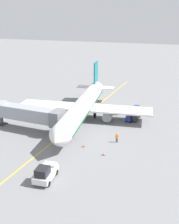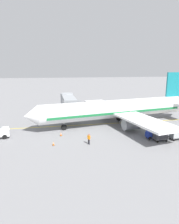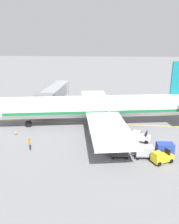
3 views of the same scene
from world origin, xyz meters
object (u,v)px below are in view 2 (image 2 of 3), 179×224
(baggage_tug_spare, at_px, (153,135))
(ground_crew_wing_walker, at_px, (89,139))
(jet_bridge, at_px, (69,103))
(parked_airliner, at_px, (117,109))
(safety_cone_nose_left, at_px, (61,134))
(safety_cone_nose_right, at_px, (53,144))
(baggage_cart_front, at_px, (160,135))
(baggage_cart_second_in_train, at_px, (177,134))
(baggage_tug_lead, at_px, (162,127))

(baggage_tug_spare, height_order, ground_crew_wing_walker, ground_crew_wing_walker)
(jet_bridge, height_order, ground_crew_wing_walker, jet_bridge)
(parked_airliner, bearing_deg, safety_cone_nose_left, 114.17)
(safety_cone_nose_right, bearing_deg, parked_airliner, -54.31)
(baggage_cart_front, relative_size, baggage_cart_second_in_train, 1.00)
(safety_cone_nose_left, distance_m, safety_cone_nose_right, 4.46)
(baggage_cart_second_in_train, distance_m, safety_cone_nose_right, 20.15)
(jet_bridge, relative_size, ground_crew_wing_walker, 9.74)
(baggage_tug_lead, xyz_separation_m, baggage_cart_second_in_train, (-4.89, 0.12, 0.24))
(baggage_cart_front, xyz_separation_m, safety_cone_nose_left, (5.56, 15.72, -0.66))
(parked_airliner, bearing_deg, jet_bridge, 48.12)
(jet_bridge, distance_m, baggage_tug_lead, 21.75)
(parked_airliner, bearing_deg, baggage_tug_lead, -131.72)
(jet_bridge, height_order, baggage_cart_second_in_train, jet_bridge)
(baggage_tug_lead, distance_m, safety_cone_nose_left, 18.86)
(safety_cone_nose_left, bearing_deg, jet_bridge, -11.37)
(ground_crew_wing_walker, distance_m, safety_cone_nose_right, 5.50)
(ground_crew_wing_walker, height_order, safety_cone_nose_right, ground_crew_wing_walker)
(parked_airliner, height_order, safety_cone_nose_right, parked_airliner)
(jet_bridge, xyz_separation_m, safety_cone_nose_left, (-13.75, 2.77, -3.17))
(ground_crew_wing_walker, distance_m, safety_cone_nose_left, 6.36)
(jet_bridge, xyz_separation_m, baggage_cart_second_in_train, (-19.27, -15.96, -2.51))
(baggage_cart_second_in_train, bearing_deg, baggage_tug_spare, 72.24)
(safety_cone_nose_left, xyz_separation_m, safety_cone_nose_right, (-4.24, 1.38, 0.00))
(baggage_tug_spare, distance_m, ground_crew_wing_walker, 11.07)
(baggage_tug_lead, distance_m, safety_cone_nose_right, 20.55)
(baggage_tug_lead, distance_m, baggage_tug_spare, 5.28)
(baggage_cart_second_in_train, bearing_deg, safety_cone_nose_right, 86.34)
(baggage_cart_front, bearing_deg, baggage_cart_second_in_train, -89.40)
(baggage_cart_second_in_train, height_order, safety_cone_nose_left, baggage_cart_second_in_train)
(baggage_cart_front, bearing_deg, baggage_tug_lead, -32.50)
(baggage_cart_second_in_train, relative_size, safety_cone_nose_left, 4.98)
(baggage_tug_lead, relative_size, safety_cone_nose_left, 4.68)
(parked_airliner, xyz_separation_m, baggage_tug_lead, (-6.05, -6.79, -2.47))
(jet_bridge, distance_m, safety_cone_nose_right, 18.73)
(baggage_tug_spare, distance_m, safety_cone_nose_right, 16.49)
(jet_bridge, distance_m, baggage_cart_second_in_train, 25.15)
(parked_airliner, xyz_separation_m, jet_bridge, (8.33, 9.29, 0.27))
(parked_airliner, xyz_separation_m, ground_crew_wing_walker, (-10.28, 8.02, -2.23))
(parked_airliner, relative_size, baggage_tug_lead, 13.48)
(ground_crew_wing_walker, bearing_deg, safety_cone_nose_right, 83.41)
(safety_cone_nose_left, bearing_deg, baggage_cart_second_in_train, -106.44)
(baggage_cart_second_in_train, bearing_deg, safety_cone_nose_left, 73.56)
(baggage_tug_spare, bearing_deg, ground_crew_wing_walker, 92.59)
(baggage_cart_second_in_train, height_order, safety_cone_nose_right, baggage_cart_second_in_train)
(ground_crew_wing_walker, xyz_separation_m, safety_cone_nose_right, (0.63, 5.42, -0.66))
(baggage_tug_lead, bearing_deg, jet_bridge, 48.19)
(baggage_tug_lead, relative_size, baggage_cart_second_in_train, 0.94)
(baggage_tug_spare, relative_size, safety_cone_nose_left, 4.36)
(baggage_cart_front, bearing_deg, ground_crew_wing_walker, 86.61)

